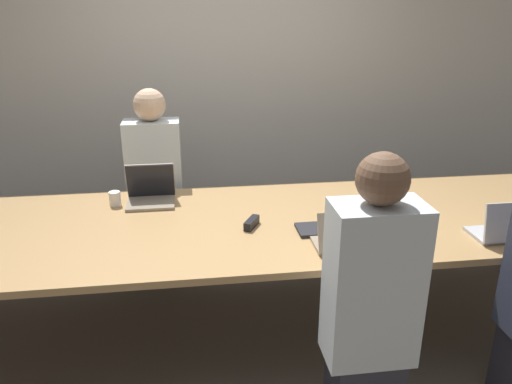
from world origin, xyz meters
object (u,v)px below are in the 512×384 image
(laptop_near_midright, at_px, (346,238))
(laptop_near_right, at_px, (508,228))
(laptop_far_midleft, at_px, (151,192))
(stapler, at_px, (252,223))
(person_far_midleft, at_px, (156,187))
(cup_far_midleft, at_px, (115,199))
(person_near_midright, at_px, (370,309))
(bottle_near_midright, at_px, (382,221))

(laptop_near_midright, bearing_deg, laptop_near_right, 179.38)
(laptop_near_midright, height_order, laptop_far_midleft, laptop_far_midleft)
(laptop_near_midright, xyz_separation_m, stapler, (-0.46, 0.35, -0.04))
(person_far_midleft, bearing_deg, laptop_near_right, -32.81)
(laptop_far_midleft, height_order, stapler, laptop_far_midleft)
(laptop_near_right, height_order, person_far_midleft, person_far_midleft)
(laptop_far_midleft, height_order, cup_far_midleft, laptop_far_midleft)
(laptop_near_right, distance_m, cup_far_midleft, 2.36)
(laptop_near_midright, height_order, stapler, laptop_near_midright)
(laptop_near_right, height_order, stapler, laptop_near_right)
(laptop_near_midright, distance_m, person_far_midleft, 1.66)
(laptop_near_midright, distance_m, cup_far_midleft, 1.52)
(person_near_midright, relative_size, cup_far_midleft, 15.05)
(laptop_near_midright, xyz_separation_m, person_near_midright, (-0.03, -0.48, -0.12))
(laptop_far_midleft, relative_size, cup_far_midleft, 3.30)
(person_near_midright, height_order, cup_far_midleft, person_near_midright)
(laptop_far_midleft, distance_m, person_far_midleft, 0.46)
(laptop_near_midright, relative_size, laptop_far_midleft, 1.05)
(cup_far_midleft, bearing_deg, person_near_midright, -45.38)
(person_far_midleft, bearing_deg, bottle_near_midright, -41.40)
(person_near_midright, bearing_deg, laptop_far_midleft, -51.69)
(person_near_midright, bearing_deg, stapler, -62.64)
(laptop_near_right, xyz_separation_m, cup_far_midleft, (-2.22, 0.81, -0.02))
(cup_far_midleft, bearing_deg, laptop_near_midright, -31.67)
(person_near_midright, xyz_separation_m, stapler, (-0.43, 0.83, 0.08))
(person_near_midright, height_order, bottle_near_midright, person_near_midright)
(bottle_near_midright, xyz_separation_m, laptop_far_midleft, (-1.31, 0.71, -0.02))
(laptop_far_midleft, xyz_separation_m, cup_far_midleft, (-0.23, -0.03, -0.03))
(laptop_near_right, height_order, laptop_near_midright, laptop_near_right)
(laptop_near_right, distance_m, laptop_near_midright, 0.92)
(person_far_midleft, xyz_separation_m, cup_far_midleft, (-0.23, -0.47, 0.10))
(bottle_near_midright, distance_m, stapler, 0.74)
(cup_far_midleft, relative_size, stapler, 0.62)
(laptop_near_right, distance_m, person_near_midright, 1.07)
(person_near_midright, distance_m, stapler, 0.94)
(laptop_near_midright, bearing_deg, person_far_midleft, -50.01)
(laptop_near_midright, distance_m, person_near_midright, 0.50)
(stapler, bearing_deg, laptop_far_midleft, 169.92)
(person_far_midleft, bearing_deg, person_near_midright, -59.42)
(laptop_near_midright, relative_size, person_near_midright, 0.23)
(laptop_near_midright, distance_m, laptop_far_midleft, 1.35)
(laptop_far_midleft, bearing_deg, laptop_near_midright, -37.88)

